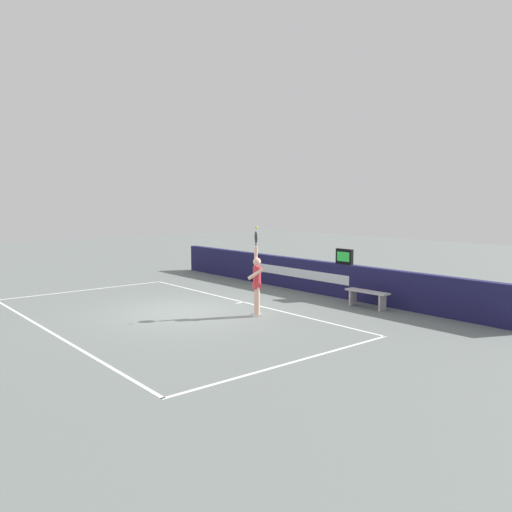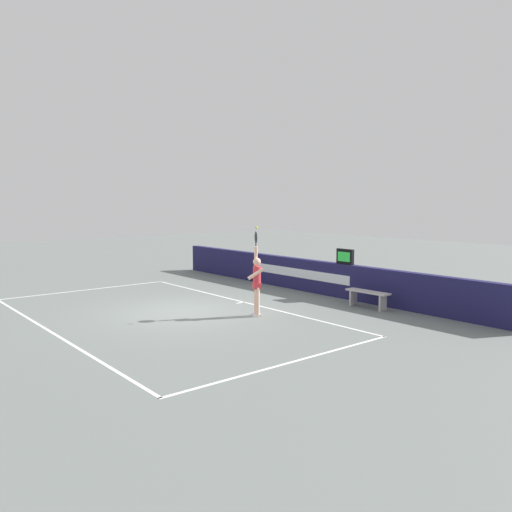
% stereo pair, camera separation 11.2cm
% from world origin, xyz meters
% --- Properties ---
extents(ground_plane, '(60.00, 60.00, 0.00)m').
position_xyz_m(ground_plane, '(0.00, 0.00, 0.00)').
color(ground_plane, slate).
extents(court_lines, '(10.91, 6.06, 0.00)m').
position_xyz_m(court_lines, '(0.00, -0.78, 0.00)').
color(court_lines, white).
rests_on(court_lines, ground).
extents(back_wall, '(15.02, 0.29, 1.14)m').
position_xyz_m(back_wall, '(-0.00, 5.20, 0.57)').
color(back_wall, '#1B1947').
rests_on(back_wall, ground).
extents(speed_display, '(0.66, 0.13, 0.50)m').
position_xyz_m(speed_display, '(1.59, 5.19, 1.39)').
color(speed_display, black).
rests_on(speed_display, back_wall).
extents(tennis_player, '(0.47, 0.48, 2.39)m').
position_xyz_m(tennis_player, '(1.78, 1.25, 0.98)').
color(tennis_player, beige).
rests_on(tennis_player, ground).
extents(tennis_ball, '(0.07, 0.07, 0.07)m').
position_xyz_m(tennis_ball, '(1.85, 1.18, 2.49)').
color(tennis_ball, '#C4E036').
extents(courtside_bench_near, '(1.44, 0.39, 0.52)m').
position_xyz_m(courtside_bench_near, '(3.07, 4.52, 0.39)').
color(courtside_bench_near, '#B3ADAE').
rests_on(courtside_bench_near, ground).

